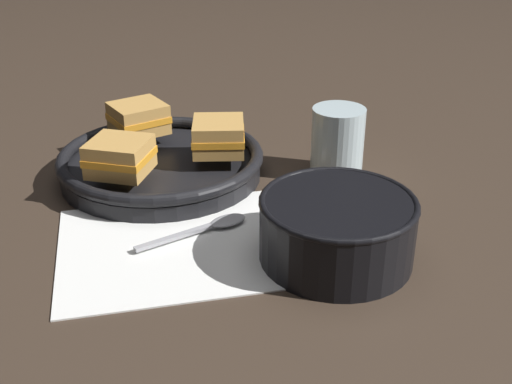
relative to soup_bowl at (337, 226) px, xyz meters
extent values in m
plane|color=#382B21|center=(-0.11, 0.10, -0.04)|extent=(4.00, 4.00, 0.00)
cube|color=white|center=(-0.19, 0.04, -0.04)|extent=(0.31, 0.28, 0.00)
cylinder|color=black|center=(0.00, 0.00, -0.01)|extent=(0.18, 0.18, 0.08)
cylinder|color=orange|center=(0.00, 0.00, 0.02)|extent=(0.16, 0.16, 0.01)
torus|color=black|center=(0.00, 0.00, 0.03)|extent=(0.18, 0.18, 0.01)
cube|color=#9E9EA3|center=(-0.19, 0.05, -0.04)|extent=(0.09, 0.06, 0.01)
ellipsoid|color=#9E9EA3|center=(-0.12, 0.09, -0.04)|extent=(0.06, 0.05, 0.01)
cylinder|color=black|center=(-0.22, 0.24, -0.03)|extent=(0.29, 0.29, 0.02)
torus|color=black|center=(-0.22, 0.24, -0.01)|extent=(0.30, 0.30, 0.02)
cube|color=#C18E47|center=(-0.25, 0.32, 0.01)|extent=(0.10, 0.10, 0.02)
cube|color=orange|center=(-0.25, 0.32, 0.02)|extent=(0.11, 0.10, 0.01)
cube|color=#C18E47|center=(-0.25, 0.32, 0.03)|extent=(0.10, 0.10, 0.02)
cube|color=#C18E47|center=(-0.27, 0.17, 0.01)|extent=(0.09, 0.09, 0.02)
cube|color=orange|center=(-0.27, 0.17, 0.02)|extent=(0.10, 0.09, 0.01)
cube|color=#C18E47|center=(-0.27, 0.17, 0.03)|extent=(0.09, 0.09, 0.02)
cube|color=#C18E47|center=(-0.13, 0.23, 0.01)|extent=(0.08, 0.08, 0.02)
cube|color=orange|center=(-0.13, 0.23, 0.02)|extent=(0.08, 0.08, 0.01)
cube|color=#C18E47|center=(-0.13, 0.23, 0.03)|extent=(0.08, 0.08, 0.02)
cylinder|color=silver|center=(0.04, 0.23, 0.01)|extent=(0.08, 0.08, 0.10)
camera|label=1|loc=(-0.14, -0.63, 0.37)|focal=45.00mm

